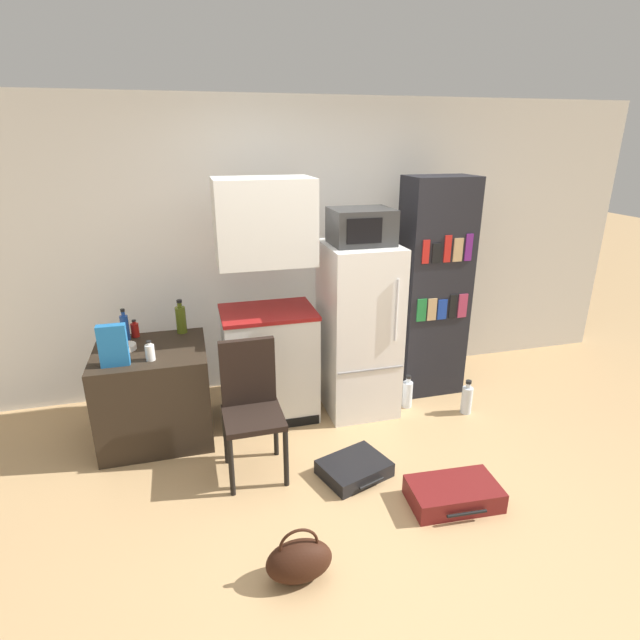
{
  "coord_description": "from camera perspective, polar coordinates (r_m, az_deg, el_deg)",
  "views": [
    {
      "loc": [
        -0.93,
        -2.42,
        2.24
      ],
      "look_at": [
        -0.05,
        0.85,
        1.0
      ],
      "focal_mm": 28.0,
      "sensor_mm": 36.0,
      "label": 1
    }
  ],
  "objects": [
    {
      "name": "refrigerator",
      "position": [
        4.21,
        4.4,
        -1.01
      ],
      "size": [
        0.58,
        0.67,
        1.44
      ],
      "color": "white",
      "rests_on": "ground_plane"
    },
    {
      "name": "bowl",
      "position": [
        4.01,
        -21.29,
        -2.89
      ],
      "size": [
        0.15,
        0.15,
        0.04
      ],
      "color": "silver",
      "rests_on": "side_table"
    },
    {
      "name": "bottle_blue_soda",
      "position": [
        4.17,
        -21.4,
        -0.75
      ],
      "size": [
        0.06,
        0.06,
        0.26
      ],
      "color": "#1E47A3",
      "rests_on": "side_table"
    },
    {
      "name": "suitcase_small_flat",
      "position": [
        3.53,
        15.02,
        -18.64
      ],
      "size": [
        0.6,
        0.39,
        0.14
      ],
      "rotation": [
        0.0,
        0.0,
        -0.06
      ],
      "color": "maroon",
      "rests_on": "ground_plane"
    },
    {
      "name": "cereal_box",
      "position": [
        3.72,
        -22.57,
        -2.71
      ],
      "size": [
        0.19,
        0.07,
        0.3
      ],
      "color": "#1E66A8",
      "rests_on": "side_table"
    },
    {
      "name": "bottle_olive_oil",
      "position": [
        4.18,
        -15.61,
        0.12
      ],
      "size": [
        0.08,
        0.08,
        0.28
      ],
      "color": "#566619",
      "rests_on": "side_table"
    },
    {
      "name": "water_bottle_front",
      "position": [
        4.5,
        16.43,
        -8.68
      ],
      "size": [
        0.09,
        0.09,
        0.31
      ],
      "color": "silver",
      "rests_on": "ground_plane"
    },
    {
      "name": "bottle_ketchup_red",
      "position": [
        4.23,
        -20.39,
        -1.04
      ],
      "size": [
        0.06,
        0.06,
        0.14
      ],
      "color": "#AD1914",
      "rests_on": "side_table"
    },
    {
      "name": "ground_plane",
      "position": [
        3.42,
        4.8,
        -20.76
      ],
      "size": [
        24.0,
        24.0,
        0.0
      ],
      "primitive_type": "plane",
      "color": "tan"
    },
    {
      "name": "bookshelf",
      "position": [
        4.53,
        12.79,
        3.44
      ],
      "size": [
        0.58,
        0.38,
        1.94
      ],
      "color": "black",
      "rests_on": "ground_plane"
    },
    {
      "name": "microwave",
      "position": [
        3.98,
        4.73,
        10.61
      ],
      "size": [
        0.48,
        0.39,
        0.28
      ],
      "color": "#333333",
      "rests_on": "refrigerator"
    },
    {
      "name": "wall_back",
      "position": [
        4.66,
        -0.71,
        8.4
      ],
      "size": [
        6.4,
        0.1,
        2.58
      ],
      "color": "beige",
      "rests_on": "ground_plane"
    },
    {
      "name": "bottle_milk_white",
      "position": [
        3.75,
        -18.86,
        -3.48
      ],
      "size": [
        0.07,
        0.07,
        0.15
      ],
      "color": "white",
      "rests_on": "side_table"
    },
    {
      "name": "water_bottle_middle",
      "position": [
        4.48,
        9.95,
        -8.27
      ],
      "size": [
        0.09,
        0.09,
        0.3
      ],
      "color": "silver",
      "rests_on": "ground_plane"
    },
    {
      "name": "kitchen_hutch",
      "position": [
        4.02,
        -5.99,
        0.61
      ],
      "size": [
        0.75,
        0.55,
        1.96
      ],
      "color": "silver",
      "rests_on": "ground_plane"
    },
    {
      "name": "handbag",
      "position": [
        2.95,
        -2.4,
        -25.77
      ],
      "size": [
        0.36,
        0.2,
        0.33
      ],
      "color": "#33190F",
      "rests_on": "ground_plane"
    },
    {
      "name": "suitcase_large_flat",
      "position": [
        3.66,
        3.94,
        -16.56
      ],
      "size": [
        0.54,
        0.47,
        0.1
      ],
      "rotation": [
        0.0,
        0.0,
        0.33
      ],
      "color": "black",
      "rests_on": "ground_plane"
    },
    {
      "name": "side_table",
      "position": [
        4.12,
        -18.36,
        -7.93
      ],
      "size": [
        0.82,
        0.73,
        0.74
      ],
      "color": "#2D2319",
      "rests_on": "ground_plane"
    },
    {
      "name": "chair",
      "position": [
        3.5,
        -7.93,
        -8.78
      ],
      "size": [
        0.4,
        0.41,
        0.95
      ],
      "rotation": [
        0.0,
        0.0,
        0.01
      ],
      "color": "black",
      "rests_on": "ground_plane"
    }
  ]
}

